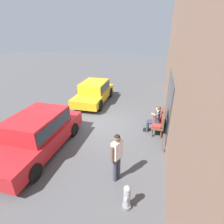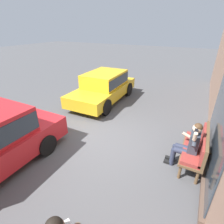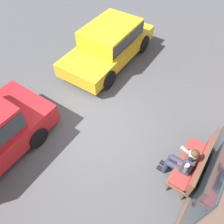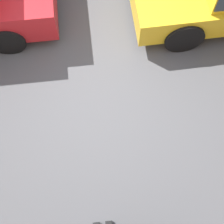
% 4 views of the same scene
% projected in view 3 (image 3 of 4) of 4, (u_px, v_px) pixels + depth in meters
% --- Properties ---
extents(ground_plane, '(60.00, 60.00, 0.00)m').
position_uv_depth(ground_plane, '(96.00, 126.00, 6.65)').
color(ground_plane, '#4C4C4F').
extents(bench, '(1.51, 0.55, 1.01)m').
position_uv_depth(bench, '(194.00, 164.00, 5.22)').
color(bench, brown).
rests_on(bench, ground_plane).
extents(person_on_phone, '(0.73, 0.74, 1.35)m').
position_uv_depth(person_on_phone, '(183.00, 163.00, 5.10)').
color(person_on_phone, '#2D3347').
rests_on(person_on_phone, ground_plane).
extents(parked_car_near, '(4.15, 1.91, 1.40)m').
position_uv_depth(parked_car_near, '(110.00, 42.00, 8.14)').
color(parked_car_near, gold).
rests_on(parked_car_near, ground_plane).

